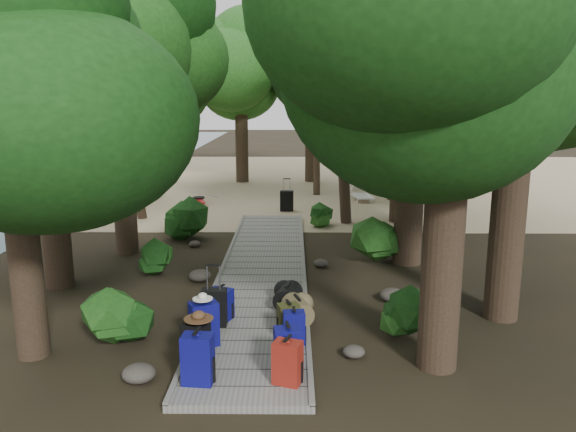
# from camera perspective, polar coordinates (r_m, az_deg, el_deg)

# --- Properties ---
(ground) EXTENTS (120.00, 120.00, 0.00)m
(ground) POSITION_cam_1_polar(r_m,az_deg,el_deg) (12.34, -2.80, -7.24)
(ground) COLOR black
(ground) RESTS_ON ground
(sand_beach) EXTENTS (40.00, 22.00, 0.02)m
(sand_beach) POSITION_cam_1_polar(r_m,az_deg,el_deg) (27.94, -0.93, 3.66)
(sand_beach) COLOR tan
(sand_beach) RESTS_ON ground
(boardwalk) EXTENTS (2.00, 12.00, 0.12)m
(boardwalk) POSITION_cam_1_polar(r_m,az_deg,el_deg) (13.27, -2.56, -5.57)
(boardwalk) COLOR gray
(boardwalk) RESTS_ON ground
(backpack_left_a) EXTENTS (0.45, 0.34, 0.80)m
(backpack_left_a) POSITION_cam_1_polar(r_m,az_deg,el_deg) (8.16, -9.16, -13.91)
(backpack_left_a) COLOR navy
(backpack_left_a) RESTS_ON boardwalk
(backpack_left_b) EXTENTS (0.45, 0.38, 0.71)m
(backpack_left_b) POSITION_cam_1_polar(r_m,az_deg,el_deg) (8.75, -9.35, -12.40)
(backpack_left_b) COLOR black
(backpack_left_b) RESTS_ON boardwalk
(backpack_left_c) EXTENTS (0.53, 0.47, 0.81)m
(backpack_left_c) POSITION_cam_1_polar(r_m,az_deg,el_deg) (9.28, -8.54, -10.55)
(backpack_left_c) COLOR navy
(backpack_left_c) RESTS_ON boardwalk
(backpack_left_d) EXTENTS (0.49, 0.43, 0.62)m
(backpack_left_d) POSITION_cam_1_polar(r_m,az_deg,el_deg) (10.33, -6.86, -8.69)
(backpack_left_d) COLOR navy
(backpack_left_d) RESTS_ON boardwalk
(backpack_right_a) EXTENTS (0.45, 0.39, 0.69)m
(backpack_right_a) POSITION_cam_1_polar(r_m,az_deg,el_deg) (8.08, -0.05, -14.45)
(backpack_right_a) COLOR maroon
(backpack_right_a) RESTS_ON boardwalk
(backpack_right_b) EXTENTS (0.43, 0.33, 0.71)m
(backpack_right_b) POSITION_cam_1_polar(r_m,az_deg,el_deg) (8.47, -0.04, -13.09)
(backpack_right_b) COLOR navy
(backpack_right_b) RESTS_ON boardwalk
(backpack_right_c) EXTENTS (0.37, 0.28, 0.60)m
(backpack_right_c) POSITION_cam_1_polar(r_m,az_deg,el_deg) (9.30, 0.62, -11.07)
(backpack_right_c) COLOR navy
(backpack_right_c) RESTS_ON boardwalk
(backpack_right_d) EXTENTS (0.42, 0.35, 0.54)m
(backpack_right_d) POSITION_cam_1_polar(r_m,az_deg,el_deg) (9.74, 0.05, -10.16)
(backpack_right_d) COLOR #363A16
(backpack_right_d) RESTS_ON boardwalk
(duffel_right_khaki) EXTENTS (0.61, 0.75, 0.44)m
(duffel_right_khaki) POSITION_cam_1_polar(r_m,az_deg,el_deg) (10.15, 0.95, -9.53)
(duffel_right_khaki) COLOR brown
(duffel_right_khaki) RESTS_ON boardwalk
(duffel_right_black) EXTENTS (0.57, 0.76, 0.43)m
(duffel_right_black) POSITION_cam_1_polar(r_m,az_deg,el_deg) (10.83, -0.01, -8.15)
(duffel_right_black) COLOR black
(duffel_right_black) RESTS_ON boardwalk
(suitcase_on_boardwalk) EXTENTS (0.43, 0.24, 0.67)m
(suitcase_on_boardwalk) POSITION_cam_1_polar(r_m,az_deg,el_deg) (10.02, -7.51, -9.21)
(suitcase_on_boardwalk) COLOR black
(suitcase_on_boardwalk) RESTS_ON boardwalk
(lone_suitcase_on_sand) EXTENTS (0.48, 0.29, 0.74)m
(lone_suitcase_on_sand) POSITION_cam_1_polar(r_m,az_deg,el_deg) (20.24, -0.12, 1.54)
(lone_suitcase_on_sand) COLOR black
(lone_suitcase_on_sand) RESTS_ON sand_beach
(hat_brown) EXTENTS (0.44, 0.44, 0.13)m
(hat_brown) POSITION_cam_1_polar(r_m,az_deg,el_deg) (8.57, -9.08, -9.87)
(hat_brown) COLOR #51351E
(hat_brown) RESTS_ON backpack_left_b
(hat_white) EXTENTS (0.32, 0.32, 0.11)m
(hat_white) POSITION_cam_1_polar(r_m,az_deg,el_deg) (9.06, -8.68, -8.02)
(hat_white) COLOR silver
(hat_white) RESTS_ON backpack_left_c
(kayak) EXTENTS (1.87, 3.38, 0.33)m
(kayak) POSITION_cam_1_polar(r_m,az_deg,el_deg) (21.99, -9.05, 1.69)
(kayak) COLOR #B00F10
(kayak) RESTS_ON sand_beach
(sun_lounger) EXTENTS (0.94, 2.07, 0.64)m
(sun_lounger) POSITION_cam_1_polar(r_m,az_deg,el_deg) (22.46, 7.57, 2.36)
(sun_lounger) COLOR silver
(sun_lounger) RESTS_ON sand_beach
(tree_right_a) EXTENTS (5.14, 5.14, 8.57)m
(tree_right_a) POSITION_cam_1_polar(r_m,az_deg,el_deg) (8.29, 16.41, 13.07)
(tree_right_a) COLOR black
(tree_right_a) RESTS_ON ground
(tree_right_b) EXTENTS (5.00, 5.00, 8.92)m
(tree_right_b) POSITION_cam_1_polar(r_m,az_deg,el_deg) (10.71, 22.52, 13.25)
(tree_right_b) COLOR black
(tree_right_b) RESTS_ON ground
(tree_right_c) EXTENTS (5.72, 5.72, 9.89)m
(tree_right_c) POSITION_cam_1_polar(r_m,az_deg,el_deg) (13.83, 12.85, 15.37)
(tree_right_c) COLOR black
(tree_right_c) RESTS_ON ground
(tree_right_d) EXTENTS (6.51, 6.51, 11.93)m
(tree_right_d) POSITION_cam_1_polar(r_m,az_deg,el_deg) (16.55, 17.38, 18.08)
(tree_right_d) COLOR black
(tree_right_d) RESTS_ON ground
(tree_right_e) EXTENTS (4.63, 4.63, 8.33)m
(tree_right_e) POSITION_cam_1_polar(r_m,az_deg,el_deg) (18.54, 11.60, 12.08)
(tree_right_e) COLOR black
(tree_right_e) RESTS_ON ground
(tree_right_f) EXTENTS (5.61, 5.61, 10.01)m
(tree_right_f) POSITION_cam_1_polar(r_m,az_deg,el_deg) (22.40, 14.77, 14.03)
(tree_right_f) COLOR black
(tree_right_f) RESTS_ON ground
(tree_left_a) EXTENTS (4.24, 4.24, 7.07)m
(tree_left_a) POSITION_cam_1_polar(r_m,az_deg,el_deg) (9.31, -26.22, 7.54)
(tree_left_a) COLOR black
(tree_left_a) RESTS_ON ground
(tree_left_b) EXTENTS (4.78, 4.78, 8.61)m
(tree_left_b) POSITION_cam_1_polar(r_m,az_deg,el_deg) (12.74, -23.65, 12.11)
(tree_left_b) COLOR black
(tree_left_b) RESTS_ON ground
(tree_left_c) EXTENTS (4.79, 4.79, 8.33)m
(tree_left_c) POSITION_cam_1_polar(r_m,az_deg,el_deg) (15.03, -16.89, 11.89)
(tree_left_c) COLOR black
(tree_left_c) RESTS_ON ground
(tree_back_a) EXTENTS (5.08, 5.08, 8.79)m
(tree_back_a) POSITION_cam_1_polar(r_m,az_deg,el_deg) (27.19, -4.81, 12.65)
(tree_back_a) COLOR black
(tree_back_a) RESTS_ON ground
(tree_back_b) EXTENTS (5.21, 5.21, 9.30)m
(tree_back_b) POSITION_cam_1_polar(r_m,az_deg,el_deg) (27.34, 2.50, 13.22)
(tree_back_b) COLOR black
(tree_back_b) RESTS_ON ground
(tree_back_c) EXTENTS (4.42, 4.42, 7.95)m
(tree_back_c) POSITION_cam_1_polar(r_m,az_deg,el_deg) (27.07, 10.93, 11.60)
(tree_back_c) COLOR black
(tree_back_c) RESTS_ON ground
(tree_back_d) EXTENTS (4.23, 4.23, 7.05)m
(tree_back_d) POSITION_cam_1_polar(r_m,az_deg,el_deg) (27.27, -12.70, 10.58)
(tree_back_d) COLOR black
(tree_back_d) RESTS_ON ground
(palm_right_a) EXTENTS (4.91, 4.91, 8.37)m
(palm_right_a) POSITION_cam_1_polar(r_m,az_deg,el_deg) (18.38, 6.58, 12.30)
(palm_right_a) COLOR #103912
(palm_right_a) RESTS_ON ground
(palm_right_b) EXTENTS (4.71, 4.71, 9.10)m
(palm_right_b) POSITION_cam_1_polar(r_m,az_deg,el_deg) (22.90, 10.68, 13.01)
(palm_right_b) COLOR #103912
(palm_right_b) RESTS_ON ground
(palm_right_c) EXTENTS (3.90, 3.90, 6.21)m
(palm_right_c) POSITION_cam_1_polar(r_m,az_deg,el_deg) (23.67, 3.51, 9.66)
(palm_right_c) COLOR #103912
(palm_right_c) RESTS_ON ground
(palm_left_a) EXTENTS (4.31, 4.31, 6.86)m
(palm_left_a) POSITION_cam_1_polar(r_m,az_deg,el_deg) (19.34, -15.85, 9.67)
(palm_left_a) COLOR #103912
(palm_left_a) RESTS_ON ground
(rock_left_a) EXTENTS (0.49, 0.44, 0.27)m
(rock_left_a) POSITION_cam_1_polar(r_m,az_deg,el_deg) (8.73, -14.92, -15.19)
(rock_left_a) COLOR #4C473F
(rock_left_a) RESTS_ON ground
(rock_left_b) EXTENTS (0.33, 0.29, 0.18)m
(rock_left_b) POSITION_cam_1_polar(r_m,az_deg,el_deg) (10.80, -15.42, -10.04)
(rock_left_b) COLOR #4C473F
(rock_left_b) RESTS_ON ground
(rock_left_c) EXTENTS (0.49, 0.44, 0.27)m
(rock_left_c) POSITION_cam_1_polar(r_m,az_deg,el_deg) (12.82, -8.94, -5.99)
(rock_left_c) COLOR #4C473F
(rock_left_c) RESTS_ON ground
(rock_left_d) EXTENTS (0.32, 0.29, 0.18)m
(rock_left_d) POSITION_cam_1_polar(r_m,az_deg,el_deg) (15.74, -9.45, -2.80)
(rock_left_d) COLOR #4C473F
(rock_left_d) RESTS_ON ground
(rock_right_a) EXTENTS (0.36, 0.32, 0.20)m
(rock_right_a) POSITION_cam_1_polar(r_m,az_deg,el_deg) (9.23, 6.71, -13.53)
(rock_right_a) COLOR #4C473F
(rock_right_a) RESTS_ON ground
(rock_right_b) EXTENTS (0.50, 0.45, 0.28)m
(rock_right_b) POSITION_cam_1_polar(r_m,az_deg,el_deg) (11.65, 10.54, -7.90)
(rock_right_b) COLOR #4C473F
(rock_right_b) RESTS_ON ground
(rock_right_c) EXTENTS (0.35, 0.31, 0.19)m
(rock_right_c) POSITION_cam_1_polar(r_m,az_deg,el_deg) (13.75, 3.35, -4.79)
(rock_right_c) COLOR #4C473F
(rock_right_c) RESTS_ON ground
(shrub_left_a) EXTENTS (1.08, 1.08, 0.97)m
(shrub_left_a) POSITION_cam_1_polar(r_m,az_deg,el_deg) (9.85, -16.70, -9.81)
(shrub_left_a) COLOR #194414
(shrub_left_a) RESTS_ON ground
(shrub_left_b) EXTENTS (0.87, 0.87, 0.78)m
(shrub_left_b) POSITION_cam_1_polar(r_m,az_deg,el_deg) (13.42, -12.74, -4.19)
(shrub_left_b) COLOR #194414
(shrub_left_b) RESTS_ON ground
(shrub_left_c) EXTENTS (1.19, 1.19, 1.07)m
(shrub_left_c) POSITION_cam_1_polar(r_m,az_deg,el_deg) (16.60, -10.33, -0.47)
(shrub_left_c) COLOR #194414
(shrub_left_c) RESTS_ON ground
(shrub_right_a) EXTENTS (0.85, 0.85, 0.77)m
(shrub_right_a) POSITION_cam_1_polar(r_m,az_deg,el_deg) (9.77, 11.51, -10.37)
(shrub_right_a) COLOR #194414
(shrub_right_a) RESTS_ON ground
(shrub_right_b) EXTENTS (1.22, 1.22, 1.10)m
(shrub_right_b) POSITION_cam_1_polar(r_m,az_deg,el_deg) (14.10, 8.88, -2.58)
(shrub_right_b) COLOR #194414
(shrub_right_b) RESTS_ON ground
(shrub_right_c) EXTENTS (0.76, 0.76, 0.68)m
(shrub_right_c) POSITION_cam_1_polar(r_m,az_deg,el_deg) (17.99, 3.44, 0.04)
(shrub_right_c) COLOR #194414
(shrub_right_c) RESTS_ON ground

